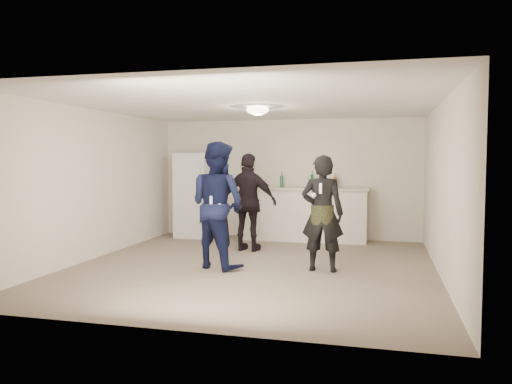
% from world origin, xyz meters
% --- Properties ---
extents(floor, '(6.00, 6.00, 0.00)m').
position_xyz_m(floor, '(0.00, 0.00, 0.00)').
color(floor, '#6B5B4C').
rests_on(floor, ground).
extents(ceiling, '(6.00, 6.00, 0.00)m').
position_xyz_m(ceiling, '(0.00, 0.00, 2.50)').
color(ceiling, silver).
rests_on(ceiling, wall_back).
extents(wall_back, '(6.00, 0.00, 6.00)m').
position_xyz_m(wall_back, '(0.00, 3.00, 1.25)').
color(wall_back, beige).
rests_on(wall_back, floor).
extents(wall_front, '(6.00, 0.00, 6.00)m').
position_xyz_m(wall_front, '(0.00, -3.00, 1.25)').
color(wall_front, beige).
rests_on(wall_front, floor).
extents(wall_left, '(0.00, 6.00, 6.00)m').
position_xyz_m(wall_left, '(-2.75, 0.00, 1.25)').
color(wall_left, beige).
rests_on(wall_left, floor).
extents(wall_right, '(0.00, 6.00, 6.00)m').
position_xyz_m(wall_right, '(2.75, 0.00, 1.25)').
color(wall_right, beige).
rests_on(wall_right, floor).
extents(counter, '(2.60, 0.56, 1.05)m').
position_xyz_m(counter, '(0.35, 2.67, 0.53)').
color(counter, silver).
rests_on(counter, floor).
extents(counter_top, '(2.68, 0.64, 0.04)m').
position_xyz_m(counter_top, '(0.35, 2.67, 1.07)').
color(counter_top, '#B8B18F').
rests_on(counter_top, counter).
extents(fridge, '(0.70, 0.70, 1.80)m').
position_xyz_m(fridge, '(-1.97, 2.60, 0.90)').
color(fridge, silver).
rests_on(fridge, floor).
extents(fridge_handle, '(0.02, 0.02, 0.60)m').
position_xyz_m(fridge_handle, '(-1.69, 2.23, 1.30)').
color(fridge_handle, silver).
rests_on(fridge_handle, fridge).
extents(ceiling_dome, '(0.36, 0.36, 0.16)m').
position_xyz_m(ceiling_dome, '(0.00, 0.30, 2.45)').
color(ceiling_dome, white).
rests_on(ceiling_dome, ceiling).
extents(shaker, '(0.08, 0.08, 0.17)m').
position_xyz_m(shaker, '(-0.40, 2.54, 1.18)').
color(shaker, silver).
rests_on(shaker, counter_top).
extents(man, '(1.15, 1.05, 1.93)m').
position_xyz_m(man, '(-0.51, -0.18, 0.97)').
color(man, '#0F163F').
rests_on(man, floor).
extents(woman, '(0.64, 0.43, 1.73)m').
position_xyz_m(woman, '(1.08, -0.04, 0.87)').
color(woman, black).
rests_on(woman, floor).
extents(camo_shorts, '(0.34, 0.34, 0.28)m').
position_xyz_m(camo_shorts, '(1.08, -0.04, 0.85)').
color(camo_shorts, '#363C1B').
rests_on(camo_shorts, woman).
extents(spectator, '(1.08, 0.55, 1.78)m').
position_xyz_m(spectator, '(-0.41, 1.29, 0.89)').
color(spectator, black).
rests_on(spectator, floor).
extents(remote_man, '(0.04, 0.04, 0.15)m').
position_xyz_m(remote_man, '(-0.51, -0.46, 1.05)').
color(remote_man, white).
rests_on(remote_man, man).
extents(nunchuk_man, '(0.07, 0.07, 0.07)m').
position_xyz_m(nunchuk_man, '(-0.39, -0.43, 0.98)').
color(nunchuk_man, white).
rests_on(nunchuk_man, man).
extents(remote_woman, '(0.04, 0.04, 0.15)m').
position_xyz_m(remote_woman, '(1.08, -0.29, 1.25)').
color(remote_woman, white).
rests_on(remote_woman, woman).
extents(nunchuk_woman, '(0.07, 0.07, 0.07)m').
position_xyz_m(nunchuk_woman, '(0.98, -0.26, 1.15)').
color(nunchuk_woman, silver).
rests_on(nunchuk_woman, woman).
extents(bottle_cluster, '(1.16, 0.26, 0.27)m').
position_xyz_m(bottle_cluster, '(0.60, 2.71, 1.20)').
color(bottle_cluster, silver).
rests_on(bottle_cluster, counter_top).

